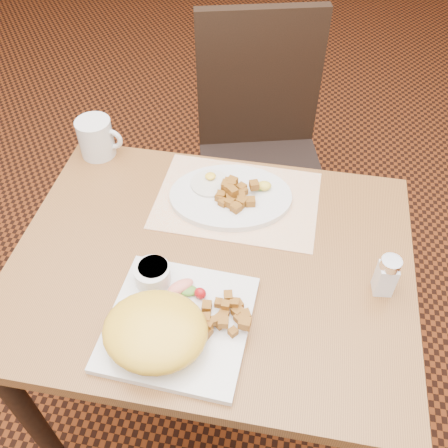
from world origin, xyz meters
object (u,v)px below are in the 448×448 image
plate_square (179,323)px  salt_shaker (386,275)px  coffee_mug (97,138)px  table (212,287)px  chair_far (260,144)px  plate_oval (231,196)px

plate_square → salt_shaker: bearing=21.9°
plate_square → salt_shaker: salt_shaker is taller
salt_shaker → coffee_mug: 0.82m
table → salt_shaker: bearing=-2.7°
table → chair_far: size_ratio=0.93×
plate_oval → salt_shaker: bearing=-30.4°
chair_far → plate_oval: chair_far is taller
chair_far → plate_square: size_ratio=3.46×
plate_oval → chair_far: bearing=87.6°
chair_far → plate_oval: 0.55m
chair_far → table: bearing=72.3°
chair_far → coffee_mug: 0.62m
chair_far → salt_shaker: 0.84m
salt_shaker → plate_oval: bearing=149.6°
plate_square → coffee_mug: bearing=125.1°
salt_shaker → plate_square: bearing=-158.1°
plate_square → chair_far: bearing=86.0°
table → plate_square: bearing=-99.6°
plate_square → table: bearing=80.4°
table → coffee_mug: size_ratio=7.31×
plate_square → plate_oval: bearing=83.7°
chair_far → salt_shaker: chair_far is taller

